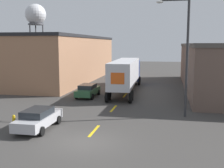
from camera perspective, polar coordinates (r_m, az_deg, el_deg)
ground_plane at (r=17.25m, az=-5.69°, el=-11.73°), size 160.00×160.00×0.00m
road_centerline at (r=25.74m, az=0.31°, el=-5.00°), size 0.20×16.23×0.01m
warehouse_left at (r=46.33m, az=-8.81°, el=5.22°), size 8.58×29.03×7.14m
semi_truck at (r=34.76m, az=2.95°, el=2.43°), size 3.26×15.87×3.95m
parked_car_left_far at (r=31.29m, az=-4.94°, el=-1.28°), size 1.97×4.52×1.43m
parked_car_left_near at (r=20.20m, az=-14.74°, el=-6.76°), size 1.97×4.52×1.43m
water_tower at (r=69.18m, az=-15.25°, el=13.29°), size 4.80×4.80×15.04m
street_lamp at (r=23.01m, az=14.39°, el=6.66°), size 2.62×0.32×9.38m
fire_hydrant at (r=20.90m, az=-19.30°, el=-7.22°), size 0.22×0.22×0.97m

